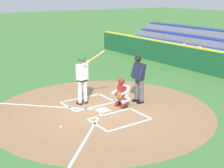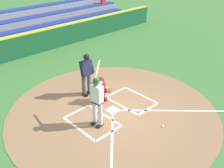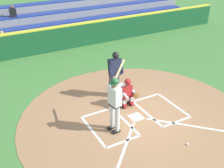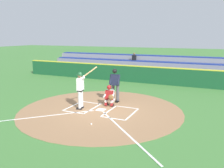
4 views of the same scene
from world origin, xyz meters
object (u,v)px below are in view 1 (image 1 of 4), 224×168
(catcher, at_px, (122,92))
(plate_umpire, at_px, (139,76))
(batter, at_px, (83,76))
(baseball, at_px, (61,127))

(catcher, bearing_deg, plate_umpire, -86.39)
(catcher, bearing_deg, batter, 42.67)
(plate_umpire, bearing_deg, batter, 60.45)
(catcher, relative_size, baseball, 15.27)
(batter, xyz_separation_m, baseball, (-1.53, 1.70, -1.06))
(catcher, bearing_deg, baseball, 98.92)
(plate_umpire, bearing_deg, catcher, 93.61)
(catcher, height_order, plate_umpire, plate_umpire)
(batter, relative_size, plate_umpire, 1.14)
(batter, height_order, catcher, batter)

